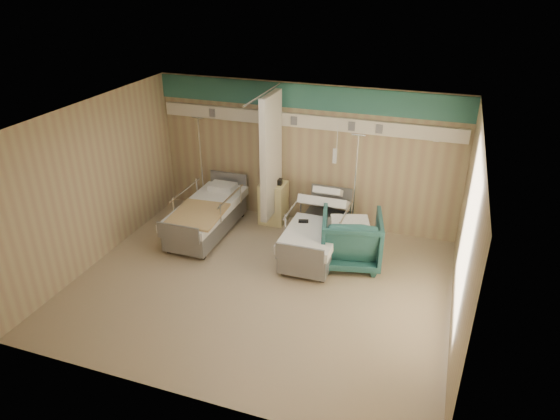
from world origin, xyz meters
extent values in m
cube|color=#9D896C|center=(0.00, 0.00, 0.00)|extent=(6.00, 5.00, 0.00)
cube|color=tan|center=(0.00, 2.50, 1.40)|extent=(6.00, 0.04, 2.80)
cube|color=tan|center=(0.00, -2.50, 1.40)|extent=(6.00, 0.04, 2.80)
cube|color=tan|center=(-3.00, 0.00, 1.40)|extent=(0.04, 5.00, 2.80)
cube|color=tan|center=(3.00, 0.00, 1.40)|extent=(0.04, 5.00, 2.80)
cube|color=white|center=(0.00, 0.00, 2.80)|extent=(6.00, 5.00, 0.04)
cube|color=#2E6B62|center=(0.00, 2.48, 2.55)|extent=(6.00, 0.04, 0.45)
cube|color=silver|center=(0.00, 2.45, 2.10)|extent=(5.88, 0.08, 0.25)
cylinder|color=silver|center=(-0.50, 1.60, 2.76)|extent=(0.03, 1.80, 0.03)
cube|color=silver|center=(-0.50, 1.95, 1.51)|extent=(0.12, 0.90, 2.35)
cube|color=#F3E298|center=(-0.55, 2.20, 0.42)|extent=(0.50, 0.48, 0.85)
imported|color=#215251|center=(1.25, 1.17, 0.47)|extent=(1.21, 1.23, 0.94)
cube|color=white|center=(1.22, 1.11, 0.98)|extent=(0.77, 0.72, 0.07)
cylinder|color=silver|center=(1.10, 2.04, 0.02)|extent=(0.37, 0.37, 0.03)
cylinder|color=silver|center=(1.10, 2.04, 1.03)|extent=(0.03, 0.03, 2.07)
cylinder|color=silver|center=(1.10, 2.04, 2.07)|extent=(0.25, 0.03, 0.03)
cylinder|color=silver|center=(-2.08, 2.13, 0.02)|extent=(0.37, 0.37, 0.03)
cylinder|color=silver|center=(-2.08, 2.13, 1.03)|extent=(0.03, 0.03, 2.06)
cylinder|color=silver|center=(-2.08, 2.13, 2.06)|extent=(0.25, 0.03, 0.03)
cube|color=black|center=(0.37, 1.21, 0.65)|extent=(0.19, 0.12, 0.04)
cube|color=tan|center=(-1.54, 0.84, 0.65)|extent=(0.96, 1.18, 0.04)
cube|color=black|center=(-0.47, 2.18, 0.91)|extent=(0.22, 0.15, 0.11)
cylinder|color=white|center=(-0.74, 2.18, 0.92)|extent=(0.11, 0.11, 0.13)
camera|label=1|loc=(2.53, -6.34, 4.76)|focal=32.00mm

